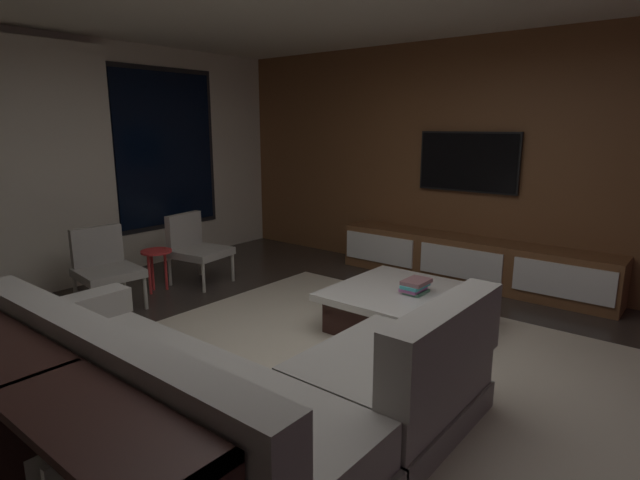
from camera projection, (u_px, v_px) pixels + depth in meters
name	position (u px, v px, depth m)	size (l,w,h in m)	color
floor	(320.00, 378.00, 3.61)	(9.20, 9.20, 0.00)	#332B26
back_wall_with_window	(56.00, 164.00, 5.50)	(6.60, 0.30, 2.70)	beige
media_wall	(493.00, 162.00, 5.64)	(0.12, 7.80, 2.70)	brown
area_rug	(359.00, 363.00, 3.82)	(3.20, 3.80, 0.01)	beige
sectional_couch	(229.00, 395.00, 2.82)	(1.98, 2.50, 0.82)	gray
coffee_table	(403.00, 310.00, 4.42)	(1.16, 1.16, 0.36)	black
book_stack_on_coffee_table	(415.00, 286.00, 4.31)	(0.26, 0.19, 0.12)	#61A27F
accent_chair_near_window	(195.00, 245.00, 5.74)	(0.62, 0.64, 0.78)	#B2ADA0
accent_chair_by_curtain	(104.00, 264.00, 4.96)	(0.61, 0.62, 0.78)	#B2ADA0
side_stool	(156.00, 258.00, 5.41)	(0.32, 0.32, 0.46)	red
media_console	(472.00, 263.00, 5.69)	(0.46, 3.10, 0.52)	brown
mounted_tv	(468.00, 162.00, 5.71)	(0.05, 1.16, 0.67)	black
console_table_behind_couch	(44.00, 445.00, 2.18)	(0.40, 2.10, 0.74)	black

